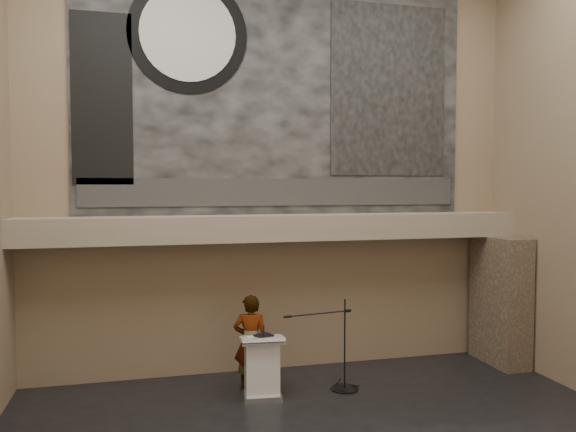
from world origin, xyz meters
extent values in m
cube|color=#8A7158|center=(0.00, 4.00, 4.25)|extent=(10.00, 0.02, 8.50)
cube|color=#8A7158|center=(0.00, -4.00, 4.25)|extent=(10.00, 0.02, 8.50)
cube|color=gray|center=(0.00, 3.60, 2.95)|extent=(10.00, 0.80, 0.50)
cylinder|color=#B2893D|center=(-1.60, 3.55, 2.67)|extent=(0.04, 0.04, 0.06)
cylinder|color=#B2893D|center=(1.90, 3.55, 2.67)|extent=(0.04, 0.04, 0.06)
cube|color=black|center=(0.00, 3.97, 5.70)|extent=(8.00, 0.05, 5.00)
cube|color=#2B2B2B|center=(0.00, 3.93, 3.65)|extent=(7.76, 0.02, 0.55)
cylinder|color=black|center=(-1.80, 3.93, 6.70)|extent=(2.30, 0.02, 2.30)
cylinder|color=silver|center=(-1.80, 3.91, 6.70)|extent=(1.84, 0.02, 1.84)
cube|color=black|center=(2.40, 3.93, 5.80)|extent=(2.60, 0.02, 3.60)
cube|color=black|center=(-3.40, 3.93, 5.40)|extent=(1.10, 0.02, 3.20)
cube|color=#47392B|center=(4.65, 3.15, 1.35)|extent=(0.60, 1.40, 2.70)
cube|color=silver|center=(-0.67, 2.47, 0.04)|extent=(0.71, 0.56, 0.08)
cube|color=white|center=(-0.67, 2.47, 0.56)|extent=(0.62, 0.45, 0.96)
cube|color=white|center=(-0.67, 2.45, 1.07)|extent=(0.80, 0.59, 0.13)
cube|color=black|center=(-0.64, 2.45, 1.12)|extent=(0.36, 0.33, 0.04)
cube|color=silver|center=(-0.80, 2.44, 1.10)|extent=(0.27, 0.33, 0.00)
imported|color=silver|center=(-0.79, 2.91, 0.89)|extent=(0.74, 0.59, 1.77)
cylinder|color=black|center=(0.90, 2.49, 0.01)|extent=(0.52, 0.52, 0.02)
cylinder|color=black|center=(0.90, 2.49, 0.84)|extent=(0.03, 0.03, 1.69)
cylinder|color=black|center=(0.33, 2.40, 1.47)|extent=(1.27, 0.22, 0.02)
camera|label=1|loc=(-2.66, -7.16, 3.76)|focal=35.00mm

